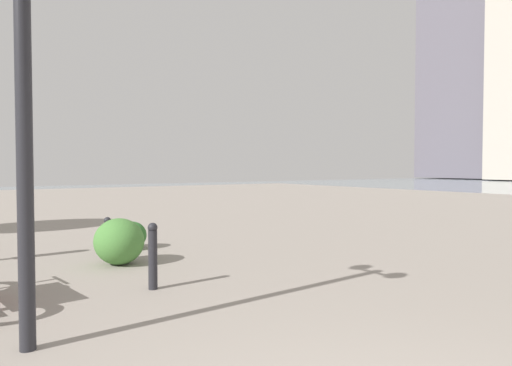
{
  "coord_description": "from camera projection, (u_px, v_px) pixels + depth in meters",
  "views": [
    {
      "loc": [
        -1.06,
        1.69,
        1.63
      ],
      "look_at": [
        8.89,
        -5.02,
        1.21
      ],
      "focal_mm": 32.97,
      "sensor_mm": 36.0,
      "label": 1
    }
  ],
  "objects": [
    {
      "name": "shrub_round",
      "position": [
        132.0,
        235.0,
        9.35
      ],
      "size": [
        0.64,
        0.57,
        0.54
      ],
      "color": "#2D6628",
      "rests_on": "ground"
    },
    {
      "name": "shrub_low",
      "position": [
        119.0,
        241.0,
        7.83
      ],
      "size": [
        0.91,
        0.82,
        0.77
      ],
      "color": "#477F38",
      "rests_on": "ground"
    },
    {
      "name": "lamppost",
      "position": [
        23.0,
        62.0,
        4.09
      ],
      "size": [
        0.98,
        0.28,
        3.78
      ],
      "color": "#232328",
      "rests_on": "ground"
    },
    {
      "name": "bollard_near",
      "position": [
        153.0,
        255.0,
        6.24
      ],
      "size": [
        0.13,
        0.13,
        0.89
      ],
      "color": "#232328",
      "rests_on": "ground"
    },
    {
      "name": "bollard_mid",
      "position": [
        108.0,
        235.0,
        8.75
      ],
      "size": [
        0.13,
        0.13,
        0.69
      ],
      "color": "#232328",
      "rests_on": "ground"
    },
    {
      "name": "building_highrise",
      "position": [
        479.0,
        73.0,
        69.99
      ],
      "size": [
        12.41,
        13.65,
        31.11
      ],
      "color": "#5B5660",
      "rests_on": "ground"
    }
  ]
}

